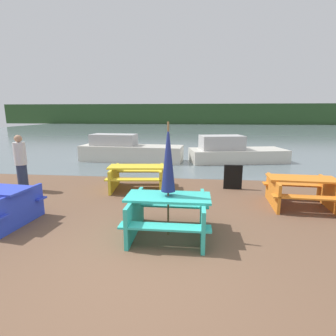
% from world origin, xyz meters
% --- Properties ---
extents(ground_plane, '(60.00, 60.00, 0.00)m').
position_xyz_m(ground_plane, '(0.00, 0.00, 0.00)').
color(ground_plane, brown).
extents(water, '(60.00, 50.00, 0.00)m').
position_xyz_m(water, '(0.00, 30.63, -0.00)').
color(water, slate).
rests_on(water, ground_plane).
extents(far_treeline, '(80.00, 1.60, 4.00)m').
position_xyz_m(far_treeline, '(0.00, 50.63, 2.00)').
color(far_treeline, '#284723').
rests_on(far_treeline, water).
extents(picnic_table_teal, '(1.58, 1.38, 0.79)m').
position_xyz_m(picnic_table_teal, '(0.34, 1.20, 0.46)').
color(picnic_table_teal, '#33B7A8').
rests_on(picnic_table_teal, ground_plane).
extents(picnic_table_orange, '(1.69, 1.47, 0.74)m').
position_xyz_m(picnic_table_orange, '(3.47, 3.12, 0.44)').
color(picnic_table_orange, orange).
rests_on(picnic_table_orange, ground_plane).
extents(picnic_table_yellow, '(1.86, 1.55, 0.72)m').
position_xyz_m(picnic_table_yellow, '(-0.92, 4.21, 0.44)').
color(picnic_table_yellow, yellow).
rests_on(picnic_table_yellow, ground_plane).
extents(umbrella_navy, '(0.26, 0.26, 2.16)m').
position_xyz_m(umbrella_navy, '(0.34, 1.20, 1.51)').
color(umbrella_navy, brown).
rests_on(umbrella_navy, ground_plane).
extents(boat, '(4.74, 2.57, 1.26)m').
position_xyz_m(boat, '(2.64, 9.22, 0.46)').
color(boat, beige).
rests_on(boat, water).
extents(boat_second, '(4.99, 1.72, 1.29)m').
position_xyz_m(boat_second, '(-2.41, 8.88, 0.49)').
color(boat_second, beige).
rests_on(boat_second, water).
extents(person, '(0.34, 0.34, 1.68)m').
position_xyz_m(person, '(-4.36, 3.72, 0.84)').
color(person, '#283351').
rests_on(person, ground_plane).
extents(signboard, '(0.55, 0.08, 0.75)m').
position_xyz_m(signboard, '(1.99, 4.52, 0.38)').
color(signboard, black).
rests_on(signboard, ground_plane).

